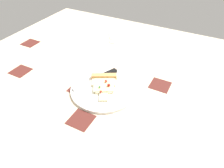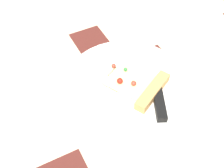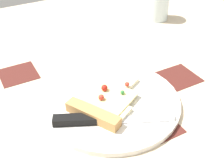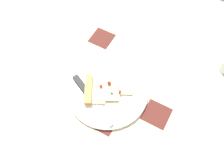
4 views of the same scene
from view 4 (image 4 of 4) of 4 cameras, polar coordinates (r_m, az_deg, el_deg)
The scene contains 4 objects.
ground_plane at distance 91.73cm, azimuth -4.77°, elevation -4.64°, with size 150.26×150.26×3.00cm.
plate at distance 91.37cm, azimuth -1.01°, elevation -1.77°, with size 29.89×29.89×1.21cm, color white.
pizza_slice at distance 90.23cm, azimuth -2.66°, elevation -1.33°, with size 19.01×15.19×2.70cm.
knife at distance 89.78cm, azimuth -5.43°, elevation -2.51°, with size 22.62×12.10×2.45cm.
Camera 4 is at (-25.51, 30.21, 81.28)cm, focal length 39.36 mm.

